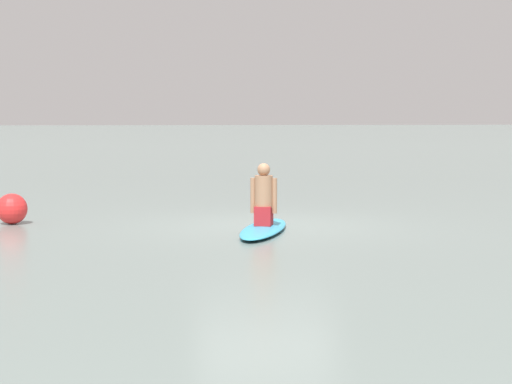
% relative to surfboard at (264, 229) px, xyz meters
% --- Properties ---
extents(ground_plane, '(400.00, 400.00, 0.00)m').
position_rel_surfboard_xyz_m(ground_plane, '(0.17, 0.83, -0.06)').
color(ground_plane, slate).
extents(surfboard, '(1.47, 2.98, 0.12)m').
position_rel_surfboard_xyz_m(surfboard, '(0.00, 0.00, 0.00)').
color(surfboard, '#339EC6').
rests_on(surfboard, ground).
extents(person_paddler, '(0.46, 0.42, 1.06)m').
position_rel_surfboard_xyz_m(person_paddler, '(0.00, 0.00, 0.54)').
color(person_paddler, '#A51E23').
rests_on(person_paddler, surfboard).
extents(buoy_marker, '(0.56, 0.56, 0.56)m').
position_rel_surfboard_xyz_m(buoy_marker, '(-4.40, 1.75, 0.22)').
color(buoy_marker, red).
rests_on(buoy_marker, ground).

